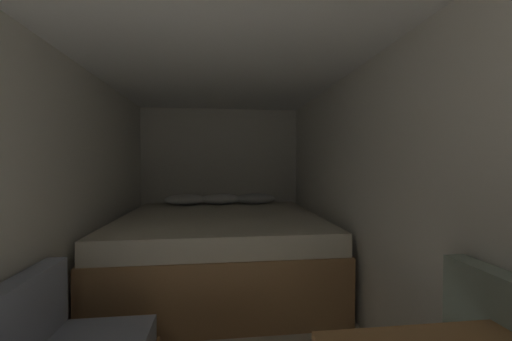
{
  "coord_description": "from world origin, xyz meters",
  "views": [
    {
      "loc": [
        -0.0,
        -0.39,
        1.32
      ],
      "look_at": [
        0.35,
        2.59,
        1.25
      ],
      "focal_mm": 20.96,
      "sensor_mm": 36.0,
      "label": 1
    }
  ],
  "objects": [
    {
      "name": "wall_back",
      "position": [
        0.0,
        3.97,
        1.05
      ],
      "size": [
        2.32,
        0.05,
        2.1
      ],
      "primitive_type": "cube",
      "color": "silver",
      "rests_on": "ground"
    },
    {
      "name": "wall_left",
      "position": [
        -1.14,
        1.64,
        1.05
      ],
      "size": [
        0.05,
        4.61,
        2.1
      ],
      "primitive_type": "cube",
      "color": "silver",
      "rests_on": "ground"
    },
    {
      "name": "wall_right",
      "position": [
        1.14,
        1.64,
        1.05
      ],
      "size": [
        0.05,
        4.61,
        2.1
      ],
      "primitive_type": "cube",
      "color": "silver",
      "rests_on": "ground"
    },
    {
      "name": "ceiling_slab",
      "position": [
        0.0,
        1.64,
        2.12
      ],
      "size": [
        2.32,
        4.61,
        0.05
      ],
      "primitive_type": "cube",
      "color": "white",
      "rests_on": "wall_left"
    },
    {
      "name": "bed",
      "position": [
        0.0,
        2.88,
        0.39
      ],
      "size": [
        2.1,
        2.06,
        0.9
      ],
      "color": "#9E7247",
      "rests_on": "ground"
    }
  ]
}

